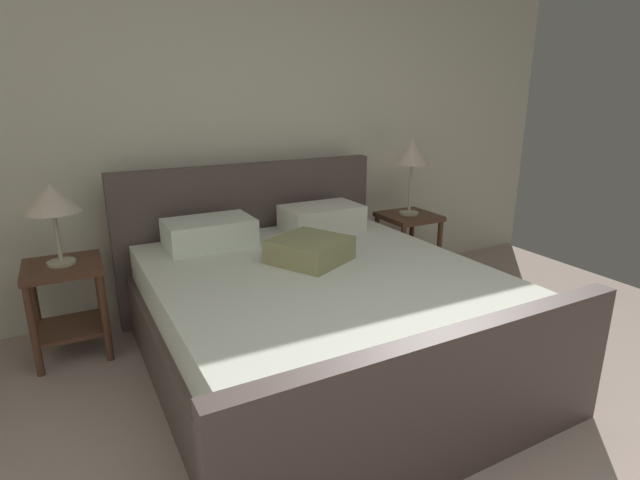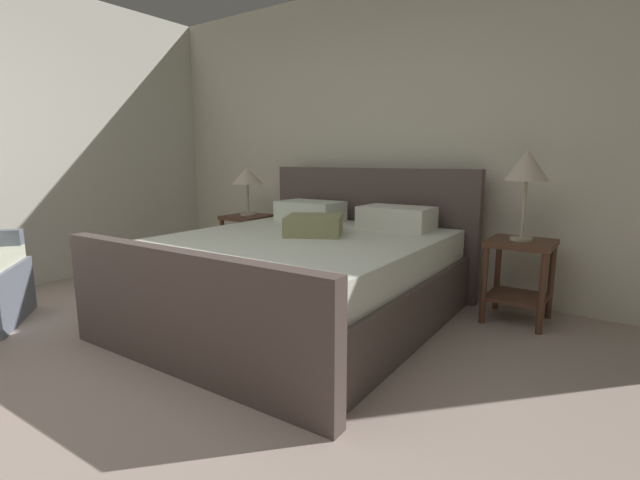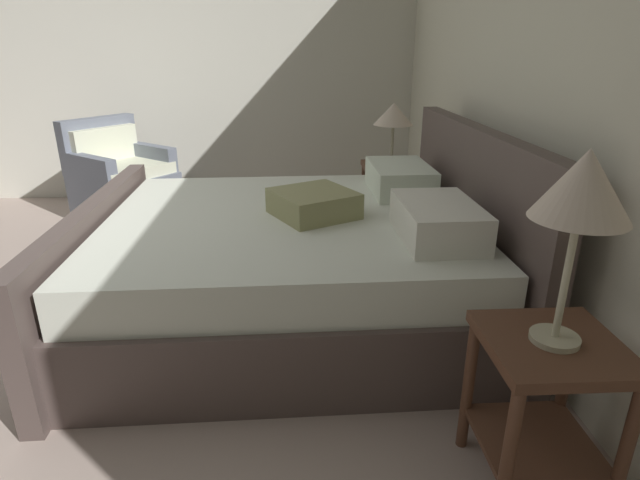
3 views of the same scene
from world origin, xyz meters
The scene contains 7 objects.
ground_plane centered at (0.00, 0.00, -0.01)m, with size 5.56×5.63×0.02m, color #AE998D.
wall_back centered at (0.00, 2.87, 1.36)m, with size 5.68×0.12×2.72m, color beige.
bed centered at (-0.18, 1.60, 0.34)m, with size 2.03×2.27×1.09m.
nightstand_right centered at (1.14, 2.44, 0.40)m, with size 0.44×0.44×0.60m.
table_lamp_right centered at (1.14, 2.44, 1.11)m, with size 0.29×0.29×0.64m.
nightstand_left centered at (-1.49, 2.39, 0.40)m, with size 0.44×0.44×0.60m.
table_lamp_left centered at (-1.49, 2.39, 0.99)m, with size 0.31×0.31×0.49m.
Camera 2 is at (1.78, -0.99, 1.17)m, focal length 25.44 mm.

